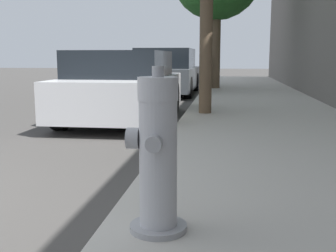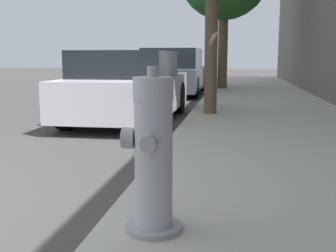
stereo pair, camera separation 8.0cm
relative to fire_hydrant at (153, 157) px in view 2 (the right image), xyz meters
name	(u,v)px [view 2 (the right image)]	position (x,y,z in m)	size (l,w,h in m)	color
fire_hydrant	(153,157)	(0.00, 0.00, 0.00)	(0.35, 0.34, 0.97)	#97979C
parked_car_near	(129,87)	(-1.49, 5.23, 0.03)	(1.74, 3.81, 1.28)	silver
parked_car_mid	(174,73)	(-1.49, 10.93, 0.08)	(1.81, 4.30, 1.43)	#4C5156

